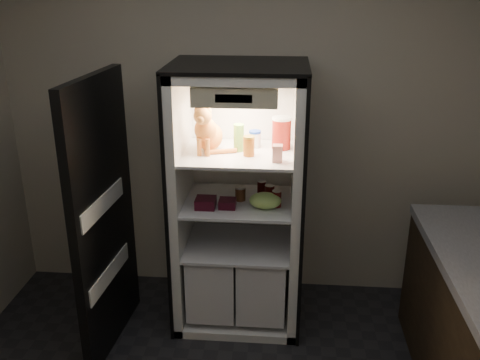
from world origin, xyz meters
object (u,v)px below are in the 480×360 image
object	(u,v)px
tabby_cat	(207,132)
cream_carton	(277,153)
refrigerator	(239,216)
soda_can_a	(262,188)
salsa_jar	(249,146)
grape_bag	(265,201)
mayo_tub	(255,139)
condiment_jar	(240,193)
berry_box_left	(206,203)
soda_can_c	(277,199)
parmesan_shaker	(239,138)
soda_can_b	(270,193)
berry_box_right	(227,203)
pepper_jar	(281,133)

from	to	relation	value
tabby_cat	cream_carton	bearing A→B (deg)	-12.81
refrigerator	soda_can_a	size ratio (longest dim) A/B	16.60
salsa_jar	grape_bag	bearing A→B (deg)	-23.40
tabby_cat	salsa_jar	bearing A→B (deg)	-6.60
mayo_tub	refrigerator	bearing A→B (deg)	-146.20
condiment_jar	berry_box_left	xyz separation A→B (m)	(-0.22, -0.14, -0.02)
salsa_jar	soda_can_c	size ratio (longest dim) A/B	1.16
parmesan_shaker	soda_can_b	xyz separation A→B (m)	(0.21, -0.03, -0.38)
soda_can_a	tabby_cat	bearing A→B (deg)	-166.23
mayo_tub	soda_can_c	bearing A→B (deg)	-52.62
refrigerator	soda_can_c	xyz separation A→B (m)	(0.27, -0.14, 0.21)
salsa_jar	berry_box_right	size ratio (longest dim) A/B	1.18
parmesan_shaker	pepper_jar	xyz separation A→B (m)	(0.28, 0.08, 0.02)
soda_can_a	pepper_jar	bearing A→B (deg)	6.66
parmesan_shaker	soda_can_b	bearing A→B (deg)	-8.69
salsa_jar	condiment_jar	distance (m)	0.38
cream_carton	condiment_jar	bearing A→B (deg)	145.38
pepper_jar	berry_box_right	size ratio (longest dim) A/B	1.95
mayo_tub	soda_can_b	size ratio (longest dim) A/B	0.95
soda_can_a	condiment_jar	world-z (taller)	soda_can_a
tabby_cat	refrigerator	bearing A→B (deg)	22.15
mayo_tub	cream_carton	bearing A→B (deg)	-61.57
pepper_jar	soda_can_a	world-z (taller)	pepper_jar
mayo_tub	salsa_jar	size ratio (longest dim) A/B	0.87
soda_can_a	soda_can_c	world-z (taller)	soda_can_c
refrigerator	salsa_jar	xyz separation A→B (m)	(0.08, -0.12, 0.57)
soda_can_a	berry_box_right	bearing A→B (deg)	-134.97
pepper_jar	berry_box_left	xyz separation A→B (m)	(-0.49, -0.25, -0.43)
pepper_jar	berry_box_right	distance (m)	0.60
tabby_cat	soda_can_b	xyz separation A→B (m)	(0.42, -0.01, -0.42)
parmesan_shaker	soda_can_a	bearing A→B (deg)	21.72
mayo_tub	salsa_jar	distance (m)	0.20
pepper_jar	cream_carton	distance (m)	0.28
tabby_cat	pepper_jar	distance (m)	0.50
parmesan_shaker	salsa_jar	xyz separation A→B (m)	(0.07, -0.10, -0.03)
refrigerator	soda_can_b	distance (m)	0.31
cream_carton	soda_can_c	distance (m)	0.36
refrigerator	tabby_cat	world-z (taller)	refrigerator
refrigerator	cream_carton	bearing A→B (deg)	-40.66
soda_can_a	soda_can_b	xyz separation A→B (m)	(0.06, -0.09, 0.00)
soda_can_b	mayo_tub	bearing A→B (deg)	130.70
soda_can_a	berry_box_left	world-z (taller)	soda_can_a
berry_box_left	berry_box_right	distance (m)	0.15
tabby_cat	salsa_jar	xyz separation A→B (m)	(0.28, -0.07, -0.07)
tabby_cat	berry_box_left	xyz separation A→B (m)	(-0.00, -0.14, -0.45)
pepper_jar	soda_can_c	bearing A→B (deg)	-95.42
soda_can_b	salsa_jar	bearing A→B (deg)	-155.33
tabby_cat	mayo_tub	size ratio (longest dim) A/B	3.11
mayo_tub	grape_bag	distance (m)	0.44
berry_box_right	cream_carton	bearing A→B (deg)	-7.50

